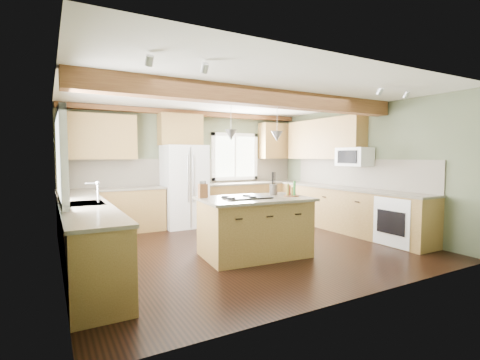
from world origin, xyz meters
TOP-DOWN VIEW (x-y plane):
  - floor at (0.00, 0.00)m, footprint 5.60×5.60m
  - ceiling at (0.00, 0.00)m, footprint 5.60×5.60m
  - wall_back at (0.00, 2.50)m, footprint 5.60×0.00m
  - wall_left at (-2.80, 0.00)m, footprint 0.00×5.00m
  - wall_right at (2.80, 0.00)m, footprint 0.00×5.00m
  - ceiling_beam at (0.00, -0.54)m, footprint 5.55×0.26m
  - soffit_trim at (0.00, 2.40)m, footprint 5.55×0.20m
  - backsplash_back at (0.00, 2.48)m, footprint 5.58×0.03m
  - backsplash_right at (2.78, 0.05)m, footprint 0.03×3.70m
  - base_cab_back_left at (-1.79, 2.20)m, footprint 2.02×0.60m
  - counter_back_left at (-1.79, 2.20)m, footprint 2.06×0.64m
  - base_cab_back_right at (1.49, 2.20)m, footprint 2.62×0.60m
  - counter_back_right at (1.49, 2.20)m, footprint 2.66×0.64m
  - base_cab_left at (-2.50, 0.05)m, footprint 0.60×3.70m
  - counter_left at (-2.50, 0.05)m, footprint 0.64×3.74m
  - base_cab_right at (2.50, 0.05)m, footprint 0.60×3.70m
  - counter_right at (2.50, 0.05)m, footprint 0.64×3.74m
  - upper_cab_back_left at (-1.99, 2.33)m, footprint 1.40×0.35m
  - upper_cab_over_fridge at (-0.30, 2.33)m, footprint 0.96×0.35m
  - upper_cab_right at (2.62, 0.90)m, footprint 0.35×2.20m
  - upper_cab_back_corner at (2.30, 2.33)m, footprint 0.90×0.35m
  - window_left at (-2.78, 0.05)m, footprint 0.04×1.60m
  - window_back at (1.15, 2.48)m, footprint 1.10×0.04m
  - sink at (-2.50, 0.05)m, footprint 0.50×0.65m
  - faucet at (-2.32, 0.05)m, footprint 0.02×0.02m
  - dishwasher at (-2.49, -1.25)m, footprint 0.60×0.60m
  - oven at (2.49, -1.25)m, footprint 0.60×0.72m
  - microwave at (2.58, -0.05)m, footprint 0.40×0.70m
  - pendant_left at (-0.51, -0.51)m, footprint 0.18×0.18m
  - pendant_right at (0.28, -0.57)m, footprint 0.18×0.18m
  - refrigerator at (-0.30, 2.12)m, footprint 0.90×0.74m
  - island at (-0.11, -0.54)m, footprint 1.66×1.09m
  - island_top at (-0.11, -0.54)m, footprint 1.77×1.21m
  - cooktop at (-0.25, -0.53)m, footprint 0.72×0.51m
  - knife_block at (-0.83, -0.18)m, footprint 0.13×0.10m
  - utensil_crock at (0.36, -0.36)m, footprint 0.17×0.17m
  - bottle_tray at (0.51, -0.67)m, footprint 0.30×0.30m

SIDE VIEW (x-z plane):
  - floor at x=0.00m, z-range 0.00..0.00m
  - dishwasher at x=-2.49m, z-range 0.01..0.85m
  - oven at x=2.49m, z-range 0.01..0.85m
  - base_cab_back_left at x=-1.79m, z-range 0.00..0.88m
  - base_cab_back_right at x=1.49m, z-range 0.00..0.88m
  - base_cab_left at x=-2.50m, z-range 0.00..0.88m
  - base_cab_right at x=2.50m, z-range 0.00..0.88m
  - island at x=-0.11m, z-range 0.00..0.88m
  - counter_back_left at x=-1.79m, z-range 0.88..0.92m
  - counter_back_right at x=1.49m, z-range 0.88..0.92m
  - counter_left at x=-2.50m, z-range 0.88..0.92m
  - counter_right at x=2.50m, z-range 0.88..0.92m
  - refrigerator at x=-0.30m, z-range 0.00..1.80m
  - island_top at x=-0.11m, z-range 0.88..0.92m
  - sink at x=-2.50m, z-range 0.89..0.92m
  - cooktop at x=-0.25m, z-range 0.92..0.94m
  - utensil_crock at x=0.36m, z-range 0.92..1.09m
  - knife_block at x=-0.83m, z-range 0.92..1.14m
  - bottle_tray at x=0.51m, z-range 0.92..1.15m
  - faucet at x=-2.32m, z-range 0.91..1.19m
  - backsplash_back at x=0.00m, z-range 0.92..1.50m
  - backsplash_right at x=2.78m, z-range 0.92..1.50m
  - wall_back at x=0.00m, z-range -1.50..4.10m
  - wall_left at x=-2.80m, z-range -1.20..3.80m
  - wall_right at x=2.80m, z-range -1.20..3.80m
  - window_back at x=1.15m, z-range 1.05..2.05m
  - window_left at x=-2.78m, z-range 1.02..2.08m
  - microwave at x=2.58m, z-range 1.36..1.74m
  - pendant_left at x=-0.51m, z-range 1.80..1.96m
  - pendant_right at x=0.28m, z-range 1.80..1.96m
  - upper_cab_back_left at x=-1.99m, z-range 1.50..2.40m
  - upper_cab_right at x=2.62m, z-range 1.50..2.40m
  - upper_cab_back_corner at x=2.30m, z-range 1.50..2.40m
  - upper_cab_over_fridge at x=-0.30m, z-range 1.80..2.50m
  - ceiling_beam at x=0.00m, z-range 2.34..2.60m
  - soffit_trim at x=0.00m, z-range 2.49..2.59m
  - ceiling at x=0.00m, z-range 2.60..2.60m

